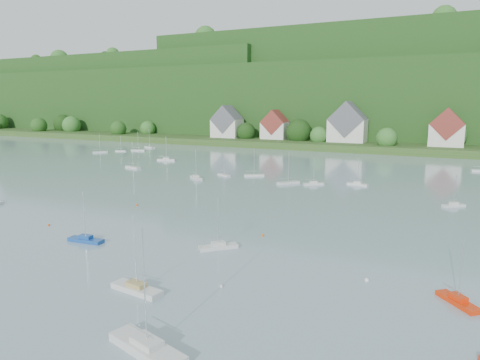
% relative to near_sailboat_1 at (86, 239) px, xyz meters
% --- Properties ---
extents(far_shore_strip, '(600.00, 60.00, 3.00)m').
position_rel_near_sailboat_1_xyz_m(far_shore_strip, '(0.53, 161.94, 1.08)').
color(far_shore_strip, '#304C1C').
rests_on(far_shore_strip, ground).
extents(forested_ridge, '(620.00, 181.22, 69.89)m').
position_rel_near_sailboat_1_xyz_m(forested_ridge, '(0.92, 230.51, 22.46)').
color(forested_ridge, '#193C13').
rests_on(forested_ridge, ground).
extents(village_building_0, '(14.00, 10.40, 16.00)m').
position_rel_near_sailboat_1_xyz_m(village_building_0, '(-54.47, 148.94, 9.09)').
color(village_building_0, silver).
rests_on(village_building_0, far_shore_strip).
extents(village_building_1, '(12.00, 9.36, 14.00)m').
position_rel_near_sailboat_1_xyz_m(village_building_1, '(-29.47, 150.94, 8.33)').
color(village_building_1, silver).
rests_on(village_building_1, far_shore_strip).
extents(village_building_2, '(16.00, 11.44, 18.00)m').
position_rel_near_sailboat_1_xyz_m(village_building_2, '(5.53, 149.94, 9.85)').
color(village_building_2, silver).
rests_on(village_building_2, far_shore_strip).
extents(village_building_3, '(13.00, 10.40, 15.50)m').
position_rel_near_sailboat_1_xyz_m(village_building_3, '(45.53, 147.94, 9.01)').
color(village_building_3, silver).
rests_on(village_building_3, far_shore_strip).
extents(near_sailboat_1, '(5.73, 2.04, 7.59)m').
position_rel_near_sailboat_1_xyz_m(near_sailboat_1, '(0.00, 0.00, 0.00)').
color(near_sailboat_1, '#184695').
rests_on(near_sailboat_1, ground).
extents(near_sailboat_2, '(6.54, 2.58, 8.59)m').
position_rel_near_sailboat_1_xyz_m(near_sailboat_2, '(18.03, -10.44, 0.03)').
color(near_sailboat_2, silver).
rests_on(near_sailboat_2, ground).
extents(near_sailboat_3, '(4.97, 4.95, 7.40)m').
position_rel_near_sailboat_1_xyz_m(near_sailboat_3, '(19.18, 5.96, -0.01)').
color(near_sailboat_3, silver).
rests_on(near_sailboat_3, ground).
extents(near_sailboat_4, '(8.24, 4.28, 10.71)m').
position_rel_near_sailboat_1_xyz_m(near_sailboat_4, '(26.40, -19.39, 0.10)').
color(near_sailboat_4, silver).
rests_on(near_sailboat_4, ground).
extents(near_sailboat_5, '(4.42, 4.73, 6.83)m').
position_rel_near_sailboat_1_xyz_m(near_sailboat_5, '(49.59, 1.76, -0.02)').
color(near_sailboat_5, red).
rests_on(near_sailboat_5, ground).
extents(mooring_buoy_1, '(0.43, 0.43, 0.43)m').
position_rel_near_sailboat_1_xyz_m(mooring_buoy_1, '(25.75, -5.35, -0.42)').
color(mooring_buoy_1, white).
rests_on(mooring_buoy_1, ground).
extents(mooring_buoy_2, '(0.42, 0.42, 0.42)m').
position_rel_near_sailboat_1_xyz_m(mooring_buoy_2, '(22.46, 14.20, -0.42)').
color(mooring_buoy_2, '#EE560F').
rests_on(mooring_buoy_2, ground).
extents(mooring_buoy_3, '(0.42, 0.42, 0.42)m').
position_rel_near_sailboat_1_xyz_m(mooring_buoy_3, '(-8.16, 21.75, -0.42)').
color(mooring_buoy_3, '#EE560F').
rests_on(mooring_buoy_3, ground).
extents(mooring_buoy_4, '(0.50, 0.50, 0.50)m').
position_rel_near_sailboat_1_xyz_m(mooring_buoy_4, '(40.13, 3.58, -0.42)').
color(mooring_buoy_4, white).
rests_on(mooring_buoy_4, ground).
extents(mooring_buoy_5, '(0.41, 0.41, 0.41)m').
position_rel_near_sailboat_1_xyz_m(mooring_buoy_5, '(-12.14, 3.75, -0.42)').
color(mooring_buoy_5, '#EE560F').
rests_on(mooring_buoy_5, ground).
extents(far_sailboat_cluster, '(193.03, 68.45, 8.71)m').
position_rel_near_sailboat_1_xyz_m(far_sailboat_cluster, '(7.69, 79.72, -0.05)').
color(far_sailboat_cluster, silver).
rests_on(far_sailboat_cluster, ground).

